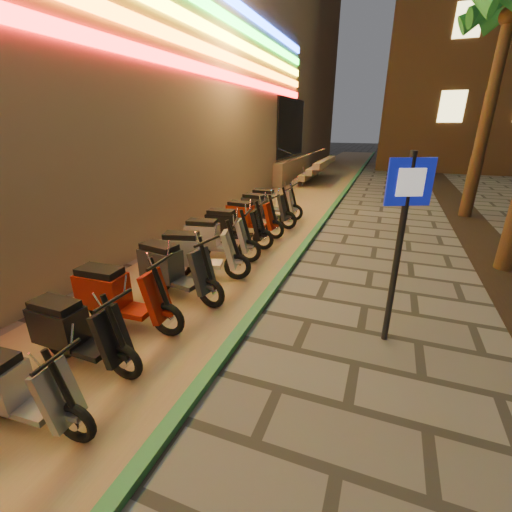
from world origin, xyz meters
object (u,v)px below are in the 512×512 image
at_px(pedestrian_sign, 402,226).
at_px(scooter_12, 262,209).
at_px(scooter_8, 196,253).
at_px(scooter_13, 271,203).
at_px(scooter_4, 14,389).
at_px(scooter_7, 172,268).
at_px(scooter_9, 214,238).
at_px(scooter_10, 231,227).
at_px(scooter_5, 74,331).
at_px(scooter_6, 118,295).
at_px(scooter_11, 248,217).

distance_m(pedestrian_sign, scooter_12, 6.50).
bearing_deg(scooter_8, scooter_12, 75.08).
bearing_deg(scooter_13, scooter_4, -89.20).
height_order(scooter_7, scooter_9, scooter_7).
xyz_separation_m(scooter_10, scooter_13, (0.03, 3.12, -0.00)).
relative_size(scooter_4, scooter_10, 0.87).
height_order(pedestrian_sign, scooter_4, pedestrian_sign).
distance_m(scooter_8, scooter_13, 5.17).
bearing_deg(scooter_8, scooter_7, -105.04).
bearing_deg(pedestrian_sign, scooter_5, -176.52).
xyz_separation_m(scooter_6, scooter_10, (0.06, 4.09, -0.00)).
bearing_deg(scooter_7, scooter_11, 100.92).
height_order(pedestrian_sign, scooter_5, pedestrian_sign).
relative_size(scooter_9, scooter_12, 0.98).
distance_m(scooter_4, scooter_9, 5.03).
bearing_deg(scooter_10, pedestrian_sign, -42.13).
relative_size(pedestrian_sign, scooter_10, 1.52).
bearing_deg(scooter_8, scooter_6, -111.09).
relative_size(scooter_4, scooter_11, 0.88).
bearing_deg(scooter_13, scooter_11, -90.85).
bearing_deg(pedestrian_sign, scooter_12, 101.86).
bearing_deg(scooter_10, scooter_5, -94.19).
relative_size(pedestrian_sign, scooter_5, 1.64).
xyz_separation_m(scooter_5, scooter_7, (0.09, 2.13, 0.05)).
bearing_deg(scooter_13, scooter_7, -89.68).
distance_m(pedestrian_sign, scooter_7, 3.94).
bearing_deg(scooter_11, scooter_5, -84.35).
height_order(scooter_10, scooter_11, scooter_10).
distance_m(scooter_9, scooter_11, 2.11).
bearing_deg(scooter_11, scooter_4, -82.59).
bearing_deg(scooter_5, pedestrian_sign, 29.21).
bearing_deg(scooter_9, scooter_8, -92.98).
distance_m(scooter_6, scooter_12, 6.24).
distance_m(scooter_8, scooter_10, 2.06).
xyz_separation_m(scooter_4, scooter_13, (-0.26, 9.14, 0.07)).
distance_m(pedestrian_sign, scooter_5, 4.54).
bearing_deg(scooter_10, scooter_9, -94.45).
relative_size(scooter_6, scooter_11, 1.02).
xyz_separation_m(scooter_4, scooter_8, (-0.15, 3.97, 0.08)).
relative_size(scooter_9, scooter_11, 1.02).
bearing_deg(scooter_10, scooter_6, -95.66).
bearing_deg(scooter_4, pedestrian_sign, 36.40).
bearing_deg(scooter_6, scooter_4, -82.92).
bearing_deg(scooter_6, scooter_11, 86.15).
xyz_separation_m(scooter_4, scooter_12, (-0.21, 8.17, 0.08)).
distance_m(scooter_5, scooter_8, 2.99).
bearing_deg(scooter_12, scooter_9, -86.15).
distance_m(scooter_7, scooter_10, 2.91).
bearing_deg(scooter_9, scooter_13, 79.72).
bearing_deg(scooter_7, scooter_13, 100.34).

